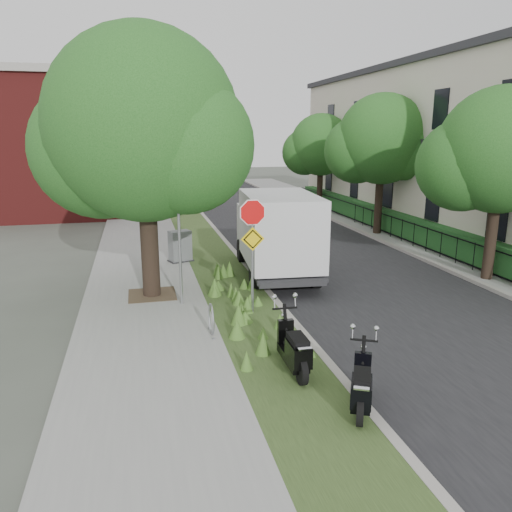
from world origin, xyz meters
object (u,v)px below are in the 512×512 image
Objects in this scene: scooter_far at (361,391)px; box_truck at (277,230)px; sign_assembly at (253,233)px; utility_cabinet at (180,247)px; scooter_near at (295,354)px.

scooter_far is 9.03m from box_truck.
utility_cabinet is (-1.40, 6.12, -1.65)m from sign_assembly.
box_truck is at bearing 83.72° from scooter_far.
sign_assembly is at bearing -114.89° from box_truck.
sign_assembly reaches higher than box_truck.
scooter_near is 9.84m from utility_cabinet.
scooter_near is at bearing -102.85° from box_truck.
box_truck reaches higher than scooter_far.
box_truck is (0.98, 8.91, 1.12)m from scooter_far.
box_truck is (1.70, 3.66, -0.70)m from sign_assembly.
sign_assembly is 4.09m from box_truck.
scooter_far is (0.68, -1.63, -0.03)m from scooter_near.
sign_assembly is 0.57× the size of box_truck.
sign_assembly reaches higher than utility_cabinet.
scooter_near is 0.32× the size of box_truck.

